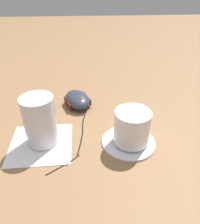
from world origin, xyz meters
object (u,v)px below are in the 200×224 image
coffee_cup (132,126)px  drinking_glass (40,121)px  saucer (128,141)px  computer_mouse (77,99)px

coffee_cup → drinking_glass: 0.20m
drinking_glass → coffee_cup: bearing=85.2°
coffee_cup → saucer: bearing=-82.3°
saucer → drinking_glass: (-0.02, -0.19, 0.05)m
coffee_cup → computer_mouse: bearing=-144.1°
computer_mouse → drinking_glass: drinking_glass is taller
saucer → coffee_cup: 0.04m
saucer → coffee_cup: size_ratio=1.16×
drinking_glass → saucer: bearing=84.8°
saucer → computer_mouse: 0.21m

